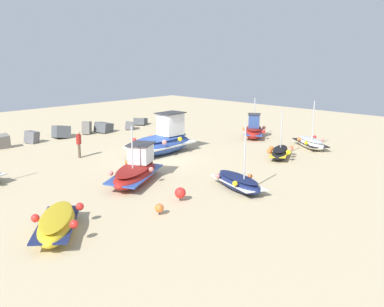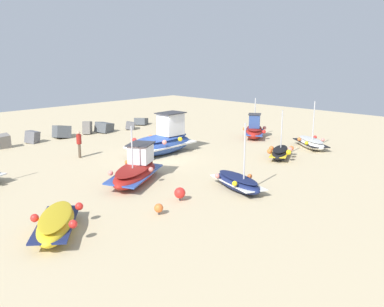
{
  "view_description": "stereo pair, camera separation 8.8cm",
  "coord_description": "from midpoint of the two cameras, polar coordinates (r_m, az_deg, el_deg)",
  "views": [
    {
      "loc": [
        -18.51,
        -21.16,
        6.87
      ],
      "look_at": [
        -0.35,
        -3.65,
        0.9
      ],
      "focal_mm": 40.95,
      "sensor_mm": 36.0,
      "label": 1
    },
    {
      "loc": [
        -18.45,
        -21.22,
        6.87
      ],
      "look_at": [
        -0.35,
        -3.65,
        0.9
      ],
      "focal_mm": 40.95,
      "sensor_mm": 36.0,
      "label": 2
    }
  ],
  "objects": [
    {
      "name": "fishing_boat_7",
      "position": [
        29.04,
        11.51,
        0.14
      ],
      "size": [
        3.14,
        2.23,
        3.11
      ],
      "rotation": [
        0.0,
        0.0,
        3.6
      ],
      "color": "black",
      "rests_on": "ground_plane"
    },
    {
      "name": "fishing_boat_2",
      "position": [
        29.72,
        -3.72,
        1.66
      ],
      "size": [
        5.34,
        2.5,
        2.8
      ],
      "rotation": [
        0.0,
        0.0,
        0.04
      ],
      "color": "#2D4C9E",
      "rests_on": "ground_plane"
    },
    {
      "name": "person_walking",
      "position": [
        29.4,
        -14.42,
        1.42
      ],
      "size": [
        0.32,
        0.32,
        1.76
      ],
      "rotation": [
        0.0,
        0.0,
        5.99
      ],
      "color": "brown",
      "rests_on": "ground_plane"
    },
    {
      "name": "mooring_buoy_0",
      "position": [
        18.86,
        -4.23,
        -7.11
      ],
      "size": [
        0.39,
        0.39,
        0.5
      ],
      "color": "#3F3F42",
      "rests_on": "ground_plane"
    },
    {
      "name": "fishing_boat_0",
      "position": [
        23.46,
        -7.21,
        -2.2
      ],
      "size": [
        4.92,
        3.81,
        3.16
      ],
      "rotation": [
        0.0,
        0.0,
        0.53
      ],
      "color": "maroon",
      "rests_on": "ground_plane"
    },
    {
      "name": "mooring_buoy_1",
      "position": [
        20.46,
        -1.47,
        -5.16
      ],
      "size": [
        0.53,
        0.53,
        0.65
      ],
      "color": "#3F3F42",
      "rests_on": "ground_plane"
    },
    {
      "name": "fishing_boat_3",
      "position": [
        35.39,
        8.19,
        3.01
      ],
      "size": [
        3.62,
        3.04,
        3.22
      ],
      "rotation": [
        0.0,
        0.0,
        3.73
      ],
      "color": "maroon",
      "rests_on": "ground_plane"
    },
    {
      "name": "fishing_boat_5",
      "position": [
        22.16,
        6.09,
        -3.74
      ],
      "size": [
        2.31,
        3.72,
        3.51
      ],
      "rotation": [
        0.0,
        0.0,
        1.25
      ],
      "color": "navy",
      "rests_on": "ground_plane"
    },
    {
      "name": "ground_plane",
      "position": [
        28.94,
        -4.62,
        -0.46
      ],
      "size": [
        57.53,
        57.53,
        0.0
      ],
      "primitive_type": "plane",
      "color": "#C6B289"
    },
    {
      "name": "breakwater_rocks",
      "position": [
        36.7,
        -15.64,
        2.7
      ],
      "size": [
        20.44,
        2.85,
        1.31
      ],
      "color": "slate",
      "rests_on": "ground_plane"
    },
    {
      "name": "fishing_boat_1",
      "position": [
        32.6,
        15.29,
        1.36
      ],
      "size": [
        3.09,
        3.59,
        3.43
      ],
      "rotation": [
        0.0,
        0.0,
        0.95
      ],
      "color": "white",
      "rests_on": "ground_plane"
    },
    {
      "name": "fishing_boat_4",
      "position": [
        17.65,
        -17.13,
        -8.67
      ],
      "size": [
        3.46,
        3.87,
        0.92
      ],
      "rotation": [
        0.0,
        0.0,
        4.04
      ],
      "color": "gold",
      "rests_on": "ground_plane"
    }
  ]
}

